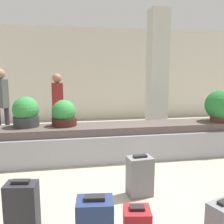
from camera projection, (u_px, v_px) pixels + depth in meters
The scene contains 11 objects.
ground_plane at pixel (133, 195), 3.42m from camera, with size 18.00×18.00×0.00m, color #9E937F.
back_wall at pixel (91, 74), 8.81m from camera, with size 18.00×0.06×3.20m.
carousel at pixel (112, 142), 4.91m from camera, with size 8.88×0.84×0.66m.
pillar at pixel (157, 75), 6.32m from camera, with size 0.45×0.45×3.20m.
suitcase_3 at pixel (140, 176), 3.39m from camera, with size 0.35×0.26×0.57m.
suitcase_6 at pixel (23, 223), 2.16m from camera, with size 0.29×0.21×0.77m.
potted_plant_0 at pixel (26, 113), 4.65m from camera, with size 0.48×0.48×0.57m.
potted_plant_1 at pixel (64, 114), 4.74m from camera, with size 0.47×0.47×0.50m.
potted_plant_2 at pixel (220, 106), 5.13m from camera, with size 0.62×0.62×0.65m.
traveler_0 at pixel (1, 99), 5.85m from camera, with size 0.36×0.34×1.75m.
traveler_1 at pixel (58, 100), 6.24m from camera, with size 0.31×0.36×1.64m.
Camera 1 is at (-0.85, -3.09, 1.67)m, focal length 40.00 mm.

